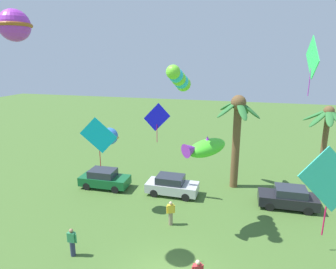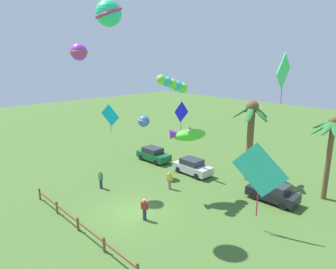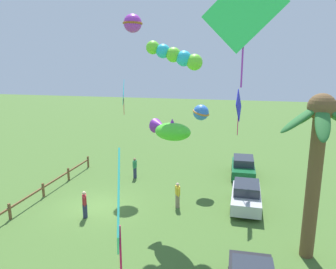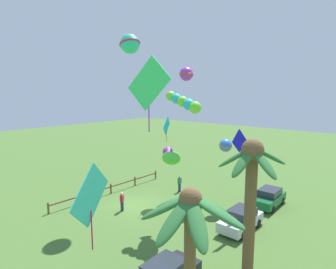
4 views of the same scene
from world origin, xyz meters
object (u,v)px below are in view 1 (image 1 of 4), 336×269
Objects in this scene: parked_car_2 at (104,179)px; kite_diamond_6 at (157,118)px; kite_ball_8 at (110,136)px; kite_diamond_3 at (312,58)px; kite_diamond_4 at (330,181)px; parked_car_1 at (172,185)px; spectator_0 at (72,242)px; kite_tube_2 at (179,79)px; spectator_2 at (171,213)px; parked_car_0 at (288,198)px; palm_tree_1 at (326,128)px; kite_fish_1 at (205,148)px; palm_tree_0 at (237,124)px; kite_ball_5 at (14,25)px; kite_diamond_0 at (99,136)px.

kite_diamond_6 reaches higher than parked_car_2.
kite_diamond_3 is at bearing 12.82° from kite_ball_8.
parked_car_2 is at bearing 164.49° from kite_diamond_4.
spectator_0 is at bearing -111.60° from parked_car_1.
spectator_2 is at bearing 175.23° from kite_tube_2.
parked_car_0 is 13.85m from parked_car_2.
kite_ball_8 is (-12.77, 1.06, 1.18)m from kite_diamond_4.
kite_diamond_4 is at bearing -100.57° from palm_tree_1.
kite_ball_8 is (-2.40, -2.58, -0.83)m from kite_diamond_6.
spectator_2 is at bearing -30.69° from parked_car_2.
kite_fish_1 reaches higher than kite_ball_8.
palm_tree_1 is at bearing 25.72° from kite_ball_8.
palm_tree_1 is 12.30m from parked_car_1.
palm_tree_0 is 1.49× the size of kite_diamond_4.
parked_car_1 is at bearing 44.81° from kite_ball_8.
parked_car_2 is at bearing -167.12° from palm_tree_1.
parked_car_2 is at bearing -177.96° from parked_car_1.
kite_diamond_4 is (8.48, -0.29, 3.26)m from spectator_2.
spectator_0 is 10.34m from kite_tube_2.
parked_car_2 is 13.72m from kite_ball_5.
kite_diamond_6 is at bearing -6.41° from parked_car_2.
kite_ball_5 is (-4.78, -8.70, 10.74)m from parked_car_1.
kite_diamond_6 is (2.36, 7.55, 5.27)m from spectator_0.
kite_ball_8 is at bearing -154.28° from palm_tree_1.
palm_tree_0 reaches higher than kite_fish_1.
kite_diamond_6 is (-0.91, -0.72, 5.33)m from parked_car_1.
spectator_2 is 0.68× the size of kite_diamond_0.
spectator_0 is at bearing -125.32° from palm_tree_0.
kite_diamond_3 is at bearing 26.18° from kite_tube_2.
parked_car_0 is 9.40m from kite_diamond_3.
palm_tree_0 is 1.89× the size of parked_car_0.
kite_diamond_6 is at bearing -179.17° from kite_diamond_3.
kite_ball_5 reaches higher than spectator_2.
spectator_2 is at bearing -150.04° from parked_car_0.
kite_ball_8 is at bearing -135.19° from parked_car_1.
parked_car_2 is 1.68× the size of kite_diamond_0.
kite_diamond_6 reaches higher than spectator_2.
parked_car_1 is 1.26× the size of kite_tube_2.
spectator_0 and spectator_2 have the same top height.
kite_tube_2 is at bearing -4.77° from spectator_2.
palm_tree_0 is 1.10× the size of palm_tree_1.
palm_tree_1 is 4.30× the size of kite_ball_8.
kite_ball_8 is at bearing -163.43° from parked_car_0.
kite_diamond_3 reaches higher than spectator_0.
palm_tree_0 is at bearing 32.26° from kite_diamond_6.
spectator_2 is at bearing -10.18° from kite_ball_8.
spectator_0 is 0.68× the size of kite_diamond_0.
spectator_2 is at bearing 178.01° from kite_diamond_4.
kite_diamond_0 is 0.67× the size of kite_diamond_3.
kite_diamond_0 is at bearing -138.89° from parked_car_0.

